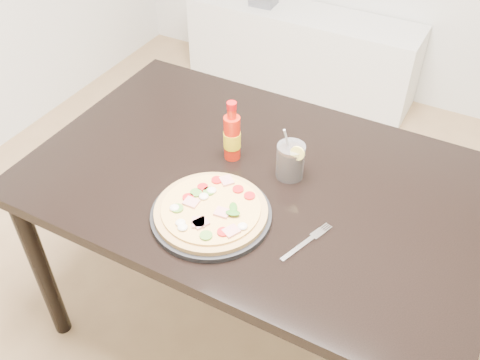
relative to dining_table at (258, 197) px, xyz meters
The scene contains 7 objects.
dining_table is the anchor object (origin of this frame).
plate 0.24m from the dining_table, 100.47° to the right, with size 0.34×0.34×0.02m, color black.
pizza 0.25m from the dining_table, 100.52° to the right, with size 0.32×0.32×0.03m.
hot_sauce_bottle 0.21m from the dining_table, 158.53° to the left, with size 0.06×0.06×0.20m.
cola_cup 0.17m from the dining_table, 33.33° to the left, with size 0.09×0.09×0.17m.
fork 0.31m from the dining_table, 36.62° to the right, with size 0.08×0.18×0.00m.
media_console 1.81m from the dining_table, 108.15° to the left, with size 1.40×0.34×0.50m, color white.
Camera 1 is at (0.28, -0.71, 1.82)m, focal length 40.00 mm.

